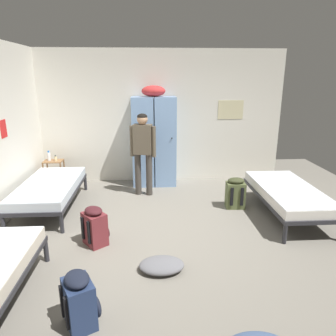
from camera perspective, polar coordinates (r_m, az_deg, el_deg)
The scene contains 13 objects.
ground_plane at distance 4.68m, azimuth 0.21°, elevation -12.13°, with size 8.26×8.26×0.00m, color slate.
room_backdrop at distance 5.57m, azimuth -14.10°, elevation 7.27°, with size 5.23×5.22×2.80m.
locker_bank at distance 6.53m, azimuth -2.56°, elevation 5.21°, with size 0.90×0.55×2.07m.
shelf_unit at distance 6.90m, azimuth -20.14°, elevation -0.52°, with size 0.38×0.30×0.57m.
bed_left_rear at distance 5.77m, azimuth -20.88°, elevation -3.47°, with size 0.90×1.90×0.49m.
bed_right at distance 5.52m, azimuth 21.07°, elevation -4.37°, with size 0.90×1.90×0.49m.
person_traveler at distance 5.92m, azimuth -4.62°, elevation 3.87°, with size 0.49×0.27×1.59m.
water_bottle at distance 6.86m, azimuth -21.00°, elevation 2.04°, with size 0.07×0.07×0.21m.
lotion_bottle at distance 6.77m, azimuth -19.90°, elevation 1.65°, with size 0.05×0.05×0.13m.
backpack_navy at distance 3.21m, azimuth -15.81°, elevation -22.41°, with size 0.41×0.39×0.55m.
backpack_maroon at distance 4.45m, azimuth -13.19°, elevation -10.43°, with size 0.42×0.41×0.55m.
backpack_olive at distance 5.62m, azimuth 12.22°, elevation -4.56°, with size 0.33×0.35×0.55m.
clothes_pile_grey at distance 3.90m, azimuth -1.17°, elevation -17.40°, with size 0.54×0.39×0.14m.
Camera 1 is at (-0.28, -4.10, 2.24)m, focal length 33.23 mm.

